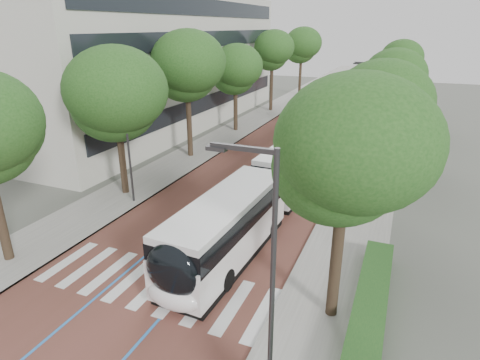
# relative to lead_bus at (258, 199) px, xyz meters

# --- Properties ---
(ground) EXTENTS (160.00, 160.00, 0.00)m
(ground) POSITION_rel_lead_bus_xyz_m (-2.39, -8.08, -1.63)
(ground) COLOR #51544C
(ground) RESTS_ON ground
(road) EXTENTS (11.00, 140.00, 0.02)m
(road) POSITION_rel_lead_bus_xyz_m (-2.39, 31.92, -1.62)
(road) COLOR brown
(road) RESTS_ON ground
(sidewalk_left) EXTENTS (4.00, 140.00, 0.12)m
(sidewalk_left) POSITION_rel_lead_bus_xyz_m (-9.89, 31.92, -1.57)
(sidewalk_left) COLOR gray
(sidewalk_left) RESTS_ON ground
(sidewalk_right) EXTENTS (4.00, 140.00, 0.12)m
(sidewalk_right) POSITION_rel_lead_bus_xyz_m (5.11, 31.92, -1.57)
(sidewalk_right) COLOR gray
(sidewalk_right) RESTS_ON ground
(kerb_left) EXTENTS (0.20, 140.00, 0.14)m
(kerb_left) POSITION_rel_lead_bus_xyz_m (-7.99, 31.92, -1.57)
(kerb_left) COLOR gray
(kerb_left) RESTS_ON ground
(kerb_right) EXTENTS (0.20, 140.00, 0.14)m
(kerb_right) POSITION_rel_lead_bus_xyz_m (3.21, 31.92, -1.57)
(kerb_right) COLOR gray
(kerb_right) RESTS_ON ground
(zebra_crossing) EXTENTS (10.55, 3.60, 0.01)m
(zebra_crossing) POSITION_rel_lead_bus_xyz_m (-2.19, -7.08, -1.60)
(zebra_crossing) COLOR silver
(zebra_crossing) RESTS_ON ground
(lane_line_left) EXTENTS (0.12, 126.00, 0.01)m
(lane_line_left) POSITION_rel_lead_bus_xyz_m (-3.99, 31.92, -1.60)
(lane_line_left) COLOR blue
(lane_line_left) RESTS_ON road
(lane_line_right) EXTENTS (0.12, 126.00, 0.01)m
(lane_line_right) POSITION_rel_lead_bus_xyz_m (-0.79, 31.92, -1.60)
(lane_line_right) COLOR blue
(lane_line_right) RESTS_ON road
(office_building) EXTENTS (18.11, 40.00, 14.00)m
(office_building) POSITION_rel_lead_bus_xyz_m (-21.87, 19.92, 5.37)
(office_building) COLOR #ACAB9F
(office_building) RESTS_ON ground
(hedge) EXTENTS (1.20, 14.00, 0.80)m
(hedge) POSITION_rel_lead_bus_xyz_m (6.71, -8.08, -1.11)
(hedge) COLOR #18471A
(hedge) RESTS_ON sidewalk_right
(streetlight_near) EXTENTS (1.82, 0.20, 8.00)m
(streetlight_near) POSITION_rel_lead_bus_xyz_m (4.23, -11.08, 3.19)
(streetlight_near) COLOR #323235
(streetlight_near) RESTS_ON sidewalk_right
(streetlight_far) EXTENTS (1.82, 0.20, 8.00)m
(streetlight_far) POSITION_rel_lead_bus_xyz_m (4.23, 13.92, 3.19)
(streetlight_far) COLOR #323235
(streetlight_far) RESTS_ON sidewalk_right
(lamp_post_left) EXTENTS (0.14, 0.14, 8.00)m
(lamp_post_left) POSITION_rel_lead_bus_xyz_m (-8.49, -0.08, 2.49)
(lamp_post_left) COLOR #323235
(lamp_post_left) RESTS_ON sidewalk_left
(trees_left) EXTENTS (6.31, 60.56, 10.04)m
(trees_left) POSITION_rel_lead_bus_xyz_m (-9.89, 16.27, 5.26)
(trees_left) COLOR black
(trees_left) RESTS_ON ground
(trees_right) EXTENTS (5.82, 47.27, 8.82)m
(trees_right) POSITION_rel_lead_bus_xyz_m (5.31, 12.71, 4.54)
(trees_right) COLOR black
(trees_right) RESTS_ON ground
(lead_bus) EXTENTS (3.37, 18.49, 3.20)m
(lead_bus) POSITION_rel_lead_bus_xyz_m (0.00, 0.00, 0.00)
(lead_bus) COLOR black
(lead_bus) RESTS_ON ground
(bus_queued_0) EXTENTS (3.07, 12.50, 3.20)m
(bus_queued_0) POSITION_rel_lead_bus_xyz_m (-0.24, 15.83, -0.00)
(bus_queued_0) COLOR white
(bus_queued_0) RESTS_ON ground
(bus_queued_1) EXTENTS (2.97, 12.48, 3.20)m
(bus_queued_1) POSITION_rel_lead_bus_xyz_m (0.04, 29.13, -0.00)
(bus_queued_1) COLOR white
(bus_queued_1) RESTS_ON ground
(bus_queued_2) EXTENTS (3.25, 12.52, 3.20)m
(bus_queued_2) POSITION_rel_lead_bus_xyz_m (-0.72, 41.86, -0.00)
(bus_queued_2) COLOR white
(bus_queued_2) RESTS_ON ground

